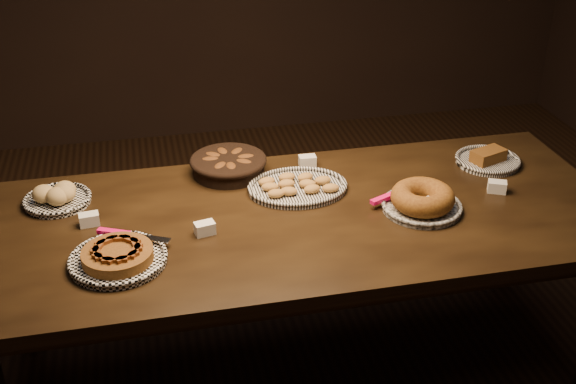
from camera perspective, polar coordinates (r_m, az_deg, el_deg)
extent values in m
plane|color=black|center=(3.11, 0.80, -13.73)|extent=(5.00, 5.00, 0.00)
cube|color=black|center=(2.68, 0.91, -2.22)|extent=(2.40, 1.00, 0.05)
cylinder|color=black|center=(3.19, -20.17, -6.56)|extent=(0.08, 0.08, 0.70)
cylinder|color=black|center=(3.53, 16.72, -2.30)|extent=(0.08, 0.08, 0.70)
torus|color=white|center=(2.45, -13.29, -5.08)|extent=(0.33, 0.33, 0.02)
cylinder|color=#4D2F0F|center=(2.44, -13.32, -4.87)|extent=(0.31, 0.31, 0.04)
cube|color=#4E290D|center=(2.41, -11.99, -4.57)|extent=(0.05, 0.08, 0.01)
cube|color=#4E290D|center=(2.44, -11.92, -4.06)|extent=(0.04, 0.08, 0.01)
cube|color=#4E290D|center=(2.47, -12.41, -3.68)|extent=(0.08, 0.07, 0.01)
cube|color=#4E290D|center=(2.48, -13.25, -3.57)|extent=(0.08, 0.03, 0.01)
cube|color=#4E290D|center=(2.48, -14.14, -3.77)|extent=(0.08, 0.06, 0.01)
cube|color=#4E290D|center=(2.46, -14.75, -4.19)|extent=(0.05, 0.08, 0.01)
cube|color=#4E290D|center=(2.42, -14.86, -4.70)|extent=(0.04, 0.08, 0.01)
cube|color=#4E290D|center=(2.39, -14.39, -5.09)|extent=(0.08, 0.07, 0.01)
cube|color=#4E290D|center=(2.38, -13.52, -5.22)|extent=(0.08, 0.03, 0.01)
cube|color=#4E290D|center=(2.38, -12.60, -5.01)|extent=(0.08, 0.06, 0.01)
cube|color=#FF0C6A|center=(2.57, -13.59, -3.13)|extent=(0.12, 0.07, 0.02)
cube|color=silver|center=(2.52, -10.91, -3.60)|extent=(0.15, 0.09, 0.00)
torus|color=black|center=(2.81, 0.76, 0.49)|extent=(0.32, 0.32, 0.02)
ellipsoid|color=#905F29|center=(2.74, -0.95, -0.11)|extent=(0.07, 0.04, 0.03)
ellipsoid|color=#905F29|center=(2.76, 0.06, 0.07)|extent=(0.08, 0.06, 0.03)
ellipsoid|color=#905F29|center=(2.77, 1.91, 0.24)|extent=(0.07, 0.05, 0.03)
ellipsoid|color=#905F29|center=(2.78, 3.38, 0.32)|extent=(0.07, 0.05, 0.03)
ellipsoid|color=#905F29|center=(2.79, -1.43, 0.40)|extent=(0.07, 0.05, 0.03)
ellipsoid|color=#905F29|center=(2.81, -0.13, 0.66)|extent=(0.07, 0.05, 0.03)
ellipsoid|color=#905F29|center=(2.81, 1.54, 0.66)|extent=(0.08, 0.06, 0.03)
ellipsoid|color=#905F29|center=(2.84, 2.76, 0.94)|extent=(0.07, 0.05, 0.03)
ellipsoid|color=#905F29|center=(2.83, -1.70, 0.85)|extent=(0.07, 0.05, 0.03)
ellipsoid|color=#905F29|center=(2.86, -0.09, 1.20)|extent=(0.07, 0.05, 0.03)
ellipsoid|color=#905F29|center=(2.86, 1.37, 1.19)|extent=(0.08, 0.06, 0.03)
torus|color=black|center=(2.73, 10.52, -1.02)|extent=(0.30, 0.30, 0.02)
torus|color=brown|center=(2.71, 10.59, -0.41)|extent=(0.31, 0.31, 0.08)
cube|color=#FF0C6A|center=(2.73, 7.58, -0.49)|extent=(0.12, 0.07, 0.02)
cube|color=silver|center=(2.81, 9.49, 0.22)|extent=(0.15, 0.09, 0.00)
cylinder|color=black|center=(2.94, -4.73, 2.09)|extent=(0.37, 0.37, 0.07)
torus|color=black|center=(2.93, -4.74, 2.50)|extent=(0.31, 0.31, 0.02)
ellipsoid|color=black|center=(2.94, -3.35, 2.59)|extent=(0.09, 0.05, 0.04)
ellipsoid|color=black|center=(2.99, -4.06, 3.01)|extent=(0.10, 0.10, 0.04)
ellipsoid|color=black|center=(3.00, -5.20, 3.01)|extent=(0.07, 0.10, 0.04)
ellipsoid|color=black|center=(2.97, -5.93, 2.73)|extent=(0.10, 0.10, 0.04)
ellipsoid|color=black|center=(2.93, -6.15, 2.38)|extent=(0.10, 0.06, 0.04)
ellipsoid|color=black|center=(2.88, -5.38, 1.86)|extent=(0.09, 0.11, 0.04)
ellipsoid|color=black|center=(2.87, -4.52, 1.83)|extent=(0.05, 0.09, 0.04)
ellipsoid|color=black|center=(2.90, -3.50, 2.19)|extent=(0.10, 0.10, 0.04)
torus|color=white|center=(2.86, -17.77, -0.49)|extent=(0.25, 0.25, 0.02)
ellipsoid|color=#A2824A|center=(2.85, -18.76, -0.14)|extent=(0.09, 0.09, 0.07)
ellipsoid|color=#A2824A|center=(2.86, -17.23, 0.16)|extent=(0.09, 0.09, 0.07)
ellipsoid|color=#A2824A|center=(2.82, -17.76, -0.34)|extent=(0.09, 0.09, 0.07)
ellipsoid|color=#A2824A|center=(2.83, -17.27, -0.12)|extent=(0.09, 0.09, 0.07)
torus|color=black|center=(3.14, 15.50, 2.52)|extent=(0.27, 0.27, 0.02)
cube|color=#4D2F0F|center=(3.13, 15.54, 2.80)|extent=(0.16, 0.12, 0.05)
cube|color=white|center=(2.55, -6.60, -2.87)|extent=(0.08, 0.06, 0.04)
cube|color=white|center=(3.00, 1.54, 2.47)|extent=(0.07, 0.05, 0.04)
cube|color=white|center=(2.73, 11.06, -0.97)|extent=(0.08, 0.07, 0.04)
cube|color=white|center=(2.68, -15.44, -2.10)|extent=(0.07, 0.05, 0.04)
cube|color=white|center=(2.92, 16.19, 0.41)|extent=(0.08, 0.07, 0.04)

